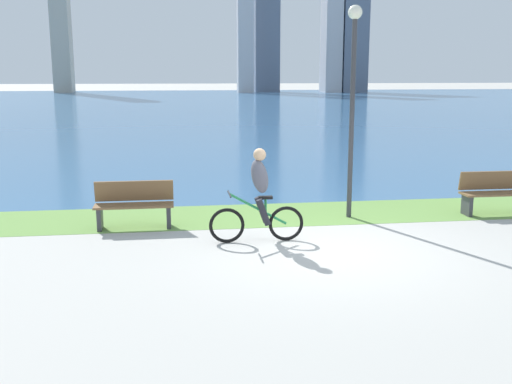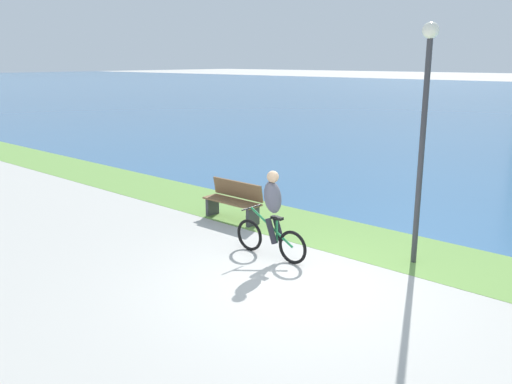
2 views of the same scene
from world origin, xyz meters
TOP-DOWN VIEW (x-y plane):
  - ground_plane at (0.00, 0.00)m, footprint 300.00×300.00m
  - grass_strip_bayside at (0.00, 2.71)m, footprint 120.00×2.09m
  - bay_water_surface at (0.00, 47.19)m, footprint 300.00×86.89m
  - cyclist_lead at (-1.12, 0.74)m, footprint 1.68×0.52m
  - bench_near_path at (4.13, 2.15)m, footprint 1.50×0.47m
  - bench_far_along_path at (-3.36, 2.03)m, footprint 1.50×0.47m
  - lamppost_tall at (0.98, 2.29)m, footprint 0.28×0.28m
  - city_skyline_far_shore at (10.31, 79.98)m, footprint 45.53×7.94m

SIDE VIEW (x-z plane):
  - ground_plane at x=0.00m, z-range 0.00..0.00m
  - bay_water_surface at x=0.00m, z-range 0.00..0.00m
  - grass_strip_bayside at x=0.00m, z-range 0.00..0.01m
  - bench_near_path at x=4.13m, z-range 0.00..0.90m
  - bench_far_along_path at x=-3.36m, z-range 0.00..0.90m
  - cyclist_lead at x=-1.12m, z-range 0.00..1.67m
  - lamppost_tall at x=0.98m, z-range 0.62..4.86m
  - city_skyline_far_shore at x=10.31m, z-range -3.26..24.72m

